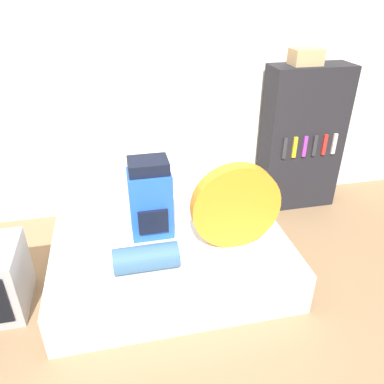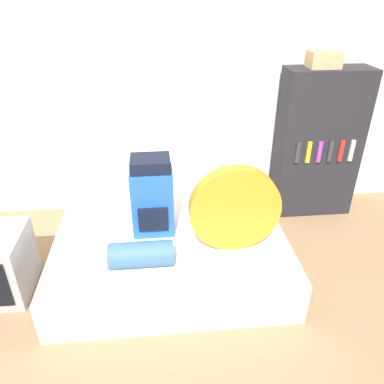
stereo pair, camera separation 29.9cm
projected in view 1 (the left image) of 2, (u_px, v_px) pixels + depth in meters
ground_plane at (164, 363)px, 2.58m from camera, size 16.00×16.00×0.00m
wall_back at (128, 95)px, 3.74m from camera, size 8.00×0.05×2.60m
bed at (172, 258)px, 3.27m from camera, size 1.98×1.36×0.38m
backpack at (150, 199)px, 3.12m from camera, size 0.35×0.31×0.69m
tent_bag at (236, 206)px, 2.97m from camera, size 0.72×0.11×0.72m
sleeping_roll at (146, 258)px, 2.82m from camera, size 0.49×0.20×0.20m
bookshelf at (301, 139)px, 4.09m from camera, size 0.85×0.38×1.58m
cardboard_box at (306, 57)px, 3.65m from camera, size 0.29×0.22×0.15m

